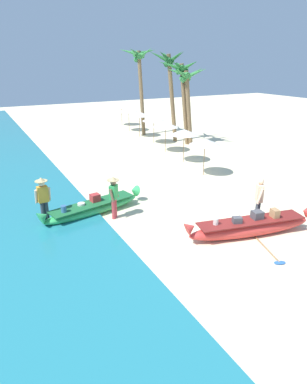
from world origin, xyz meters
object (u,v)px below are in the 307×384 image
Objects in this scene: person_tourist_customer at (259,198)px; palm_tree_mid_cluster at (182,77)px; boat_green_midground at (93,208)px; person_vendor_hatted at (114,194)px; paddle at (271,253)px; person_vendor_assistant at (43,197)px; palm_tree_far_behind at (139,65)px; palm_tree_tall_inland at (187,83)px; boat_red_foreground at (251,227)px; palm_tree_leaning_seaward at (169,71)px.

person_tourist_customer is 0.31× the size of palm_tree_mid_cluster.
person_vendor_hatted is at bearing -50.57° from boat_green_midground.
boat_green_midground is 2.56× the size of paddle.
person_vendor_assistant is 16.54m from palm_tree_far_behind.
person_tourist_customer is 17.00m from palm_tree_far_behind.
palm_tree_tall_inland reaches higher than person_vendor_hatted.
palm_tree_far_behind is at bearing 76.40° from paddle.
boat_red_foreground is 13.97m from palm_tree_mid_cluster.
palm_tree_far_behind is (-0.69, 3.21, 0.32)m from palm_tree_leaning_seaward.
boat_red_foreground reaches higher than paddle.
palm_tree_leaning_seaward is at bearing 70.61° from boat_red_foreground.
person_vendor_hatted reaches higher than boat_red_foreground.
palm_tree_tall_inland is at bearing 69.15° from person_tourist_customer.
boat_green_midground is 1.16m from person_vendor_hatted.
boat_green_midground is 12.74m from palm_tree_tall_inland.
boat_green_midground is 15.80m from palm_tree_far_behind.
person_vendor_hatted is 0.94× the size of person_vendor_assistant.
palm_tree_tall_inland is at bearing 67.51° from paddle.
person_tourist_customer is 7.67m from person_vendor_assistant.
person_tourist_customer is at bearing -109.51° from palm_tree_mid_cluster.
palm_tree_mid_cluster reaches higher than palm_tree_tall_inland.
person_vendor_assistant is 14.67m from palm_tree_leaning_seaward.
person_vendor_assistant is at bearing -128.55° from palm_tree_far_behind.
person_tourist_customer is 0.33× the size of palm_tree_tall_inland.
palm_tree_tall_inland reaches higher than boat_green_midground.
person_vendor_assistant reaches higher than boat_green_midground.
person_tourist_customer is 0.99× the size of person_vendor_assistant.
boat_green_midground is at bearing -138.16° from palm_tree_mid_cluster.
person_vendor_hatted is 0.26× the size of palm_tree_leaning_seaward.
palm_tree_mid_cluster is (0.26, -1.18, -0.38)m from palm_tree_leaning_seaward.
palm_tree_leaning_seaward is (10.66, 9.30, 3.88)m from person_vendor_assistant.
palm_tree_leaning_seaward is at bearing 102.18° from palm_tree_mid_cluster.
palm_tree_far_behind reaches higher than paddle.
palm_tree_tall_inland is at bearing -76.96° from palm_tree_far_behind.
person_tourist_customer is at bearing 34.51° from boat_red_foreground.
boat_green_midground is 6.17m from person_tourist_customer.
palm_tree_far_behind is 3.86× the size of paddle.
boat_red_foreground is 1.28m from paddle.
paddle is (-5.29, -13.56, -4.48)m from palm_tree_mid_cluster.
paddle is (3.85, -5.38, -0.23)m from boat_green_midground.
palm_tree_mid_cluster is at bearing 67.89° from boat_red_foreground.
boat_red_foreground is at bearing -35.62° from person_vendor_assistant.
palm_tree_tall_inland is (8.70, 8.51, 3.23)m from person_vendor_hatted.
paddle is at bearing -108.85° from palm_tree_leaning_seaward.
paddle is (5.63, -5.44, -0.98)m from person_vendor_assistant.
palm_tree_far_behind is (-1.11, 4.78, 1.04)m from palm_tree_tall_inland.
palm_tree_tall_inland reaches higher than paddle.
person_vendor_hatted is at bearing 146.81° from person_tourist_customer.
boat_red_foreground is 0.72× the size of palm_tree_far_behind.
palm_tree_tall_inland is 0.84× the size of palm_tree_leaning_seaward.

